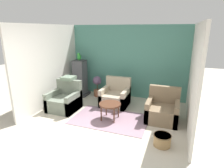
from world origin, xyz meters
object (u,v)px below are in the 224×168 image
object	(u,v)px
coffee_table	(110,105)
armchair_left	(65,101)
armchair_right	(163,111)
birdcage	(80,79)
potted_plant	(97,84)
wicker_basket	(162,140)
armchair_middle	(115,97)
parrot	(79,57)

from	to	relation	value
coffee_table	armchair_left	size ratio (longest dim) A/B	0.67
armchair_right	birdcage	bearing A→B (deg)	161.42
birdcage	potted_plant	size ratio (longest dim) A/B	1.76
armchair_right	potted_plant	size ratio (longest dim) A/B	1.18
coffee_table	wicker_basket	size ratio (longest dim) A/B	1.57
armchair_left	potted_plant	bearing A→B (deg)	73.63
armchair_left	wicker_basket	world-z (taller)	armchair_left
potted_plant	armchair_left	bearing A→B (deg)	-106.37
coffee_table	armchair_middle	distance (m)	1.05
armchair_left	parrot	xyz separation A→B (m)	(-0.20, 1.37, 1.17)
armchair_left	wicker_basket	distance (m)	3.18
armchair_right	wicker_basket	world-z (taller)	armchair_right
armchair_middle	potted_plant	size ratio (longest dim) A/B	1.18
armchair_right	wicker_basket	distance (m)	1.23
wicker_basket	armchair_left	bearing A→B (deg)	163.61
potted_plant	wicker_basket	distance (m)	3.55
coffee_table	armchair_right	xyz separation A→B (m)	(1.37, 0.46, -0.14)
armchair_right	parrot	xyz separation A→B (m)	(-3.13, 1.06, 1.17)
coffee_table	armchair_right	distance (m)	1.45
coffee_table	parrot	bearing A→B (deg)	139.39
armchair_right	wicker_basket	size ratio (longest dim) A/B	2.35
armchair_left	armchair_right	distance (m)	2.94
coffee_table	parrot	distance (m)	2.55
parrot	potted_plant	xyz separation A→B (m)	(0.64, 0.11, -1.00)
potted_plant	coffee_table	bearing A→B (deg)	-55.31
birdcage	armchair_middle	bearing A→B (deg)	-17.20
armchair_right	armchair_middle	xyz separation A→B (m)	(-1.56, 0.57, 0.00)
birdcage	wicker_basket	size ratio (longest dim) A/B	3.50
armchair_right	armchair_middle	bearing A→B (deg)	160.05
armchair_left	birdcage	size ratio (longest dim) A/B	0.67
coffee_table	armchair_left	xyz separation A→B (m)	(-1.56, 0.14, -0.14)
coffee_table	armchair_right	size ratio (longest dim) A/B	0.67
birdcage	armchair_right	bearing A→B (deg)	-18.58
armchair_middle	wicker_basket	size ratio (longest dim) A/B	2.35
coffee_table	armchair_middle	xyz separation A→B (m)	(-0.20, 1.03, -0.14)
birdcage	potted_plant	world-z (taller)	birdcage
parrot	potted_plant	world-z (taller)	parrot
coffee_table	armchair_middle	size ratio (longest dim) A/B	0.67
armchair_left	armchair_right	xyz separation A→B (m)	(2.93, 0.32, 0.00)
armchair_right	birdcage	distance (m)	3.32
armchair_middle	birdcage	distance (m)	1.68
parrot	armchair_left	bearing A→B (deg)	-81.50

